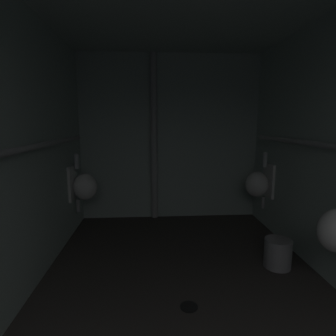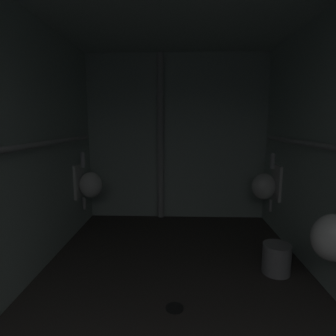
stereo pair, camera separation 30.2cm
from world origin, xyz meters
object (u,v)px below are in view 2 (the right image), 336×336
(urinal_right_mid, at_px, (336,236))
(urinal_right_far, at_px, (265,185))
(floor_drain, at_px, (175,308))
(standpipe_back_wall, at_px, (160,138))
(urinal_left_mid, at_px, (89,184))
(waste_bin, at_px, (277,259))

(urinal_right_mid, height_order, urinal_right_far, same)
(urinal_right_far, xyz_separation_m, floor_drain, (-1.13, -1.54, -0.61))
(urinal_right_mid, distance_m, floor_drain, 1.29)
(standpipe_back_wall, relative_size, floor_drain, 16.50)
(urinal_left_mid, bearing_deg, floor_drain, -53.76)
(urinal_left_mid, xyz_separation_m, urinal_right_mid, (2.27, -1.58, 0.00))
(urinal_right_mid, bearing_deg, waste_bin, 107.86)
(urinal_left_mid, xyz_separation_m, urinal_right_far, (2.27, -0.01, 0.00))
(standpipe_back_wall, bearing_deg, waste_bin, -50.88)
(standpipe_back_wall, xyz_separation_m, waste_bin, (1.18, -1.45, -1.04))
(urinal_left_mid, xyz_separation_m, waste_bin, (2.09, -1.01, -0.47))
(urinal_left_mid, height_order, waste_bin, urinal_left_mid)
(waste_bin, bearing_deg, urinal_right_mid, -72.14)
(floor_drain, xyz_separation_m, waste_bin, (0.95, 0.54, 0.14))
(urinal_right_far, relative_size, floor_drain, 5.39)
(urinal_right_mid, xyz_separation_m, urinal_right_far, (0.00, 1.57, 0.00))
(urinal_right_far, xyz_separation_m, waste_bin, (-0.18, -1.00, -0.47))
(urinal_left_mid, distance_m, standpipe_back_wall, 1.16)
(urinal_left_mid, xyz_separation_m, floor_drain, (1.14, -1.55, -0.61))
(urinal_left_mid, bearing_deg, urinal_right_far, -0.17)
(urinal_right_mid, xyz_separation_m, waste_bin, (-0.18, 0.57, -0.47))
(standpipe_back_wall, xyz_separation_m, floor_drain, (0.23, -1.99, -1.18))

